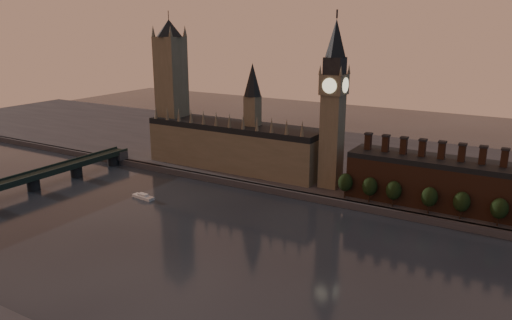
% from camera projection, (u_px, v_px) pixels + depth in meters
% --- Properties ---
extents(ground, '(900.00, 900.00, 0.00)m').
position_uv_depth(ground, '(217.00, 256.00, 229.55)').
color(ground, black).
rests_on(ground, ground).
extents(north_bank, '(900.00, 182.00, 4.00)m').
position_uv_depth(north_bank, '(352.00, 162.00, 376.61)').
color(north_bank, '#444348').
rests_on(north_bank, ground).
extents(palace_of_westminster, '(130.00, 30.30, 74.00)m').
position_uv_depth(palace_of_westminster, '(235.00, 143.00, 350.77)').
color(palace_of_westminster, '#756953').
rests_on(palace_of_westminster, north_bank).
extents(victoria_tower, '(24.00, 24.00, 108.00)m').
position_uv_depth(victoria_tower, '(171.00, 85.00, 368.26)').
color(victoria_tower, '#756953').
rests_on(victoria_tower, north_bank).
extents(big_ben, '(15.00, 15.00, 107.00)m').
position_uv_depth(big_ben, '(333.00, 103.00, 300.72)').
color(big_ben, '#756953').
rests_on(big_ben, north_bank).
extents(chimney_block, '(110.00, 25.00, 37.00)m').
position_uv_depth(chimney_block, '(448.00, 183.00, 276.63)').
color(chimney_block, '#4E2D1E').
rests_on(chimney_block, north_bank).
extents(embankment_tree_0, '(8.60, 8.60, 14.88)m').
position_uv_depth(embankment_tree_0, '(345.00, 182.00, 291.44)').
color(embankment_tree_0, black).
rests_on(embankment_tree_0, north_bank).
extents(embankment_tree_1, '(8.60, 8.60, 14.88)m').
position_uv_depth(embankment_tree_1, '(370.00, 187.00, 284.16)').
color(embankment_tree_1, black).
rests_on(embankment_tree_1, north_bank).
extents(embankment_tree_2, '(8.60, 8.60, 14.88)m').
position_uv_depth(embankment_tree_2, '(394.00, 190.00, 277.62)').
color(embankment_tree_2, black).
rests_on(embankment_tree_2, north_bank).
extents(embankment_tree_3, '(8.60, 8.60, 14.88)m').
position_uv_depth(embankment_tree_3, '(429.00, 197.00, 267.25)').
color(embankment_tree_3, black).
rests_on(embankment_tree_3, north_bank).
extents(embankment_tree_4, '(8.60, 8.60, 14.88)m').
position_uv_depth(embankment_tree_4, '(462.00, 202.00, 259.92)').
color(embankment_tree_4, black).
rests_on(embankment_tree_4, north_bank).
extents(embankment_tree_5, '(8.60, 8.60, 14.88)m').
position_uv_depth(embankment_tree_5, '(499.00, 209.00, 250.49)').
color(embankment_tree_5, black).
rests_on(embankment_tree_5, north_bank).
extents(westminster_bridge, '(14.00, 200.00, 11.55)m').
position_uv_depth(westminster_bridge, '(4.00, 187.00, 301.64)').
color(westminster_bridge, black).
rests_on(westminster_bridge, ground).
extents(river_boat, '(15.86, 5.96, 3.10)m').
position_uv_depth(river_boat, '(143.00, 197.00, 304.20)').
color(river_boat, silver).
rests_on(river_boat, ground).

